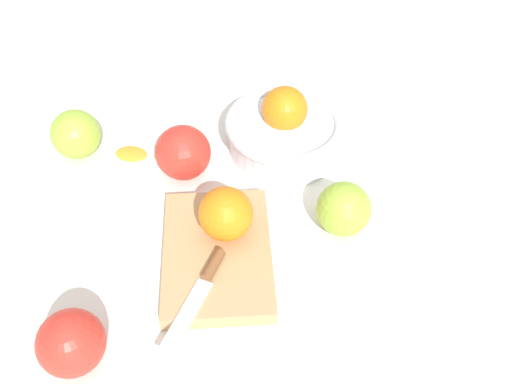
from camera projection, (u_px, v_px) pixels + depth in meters
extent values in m
plane|color=silver|center=(221.00, 216.00, 0.81)|extent=(2.40, 2.40, 0.00)
cylinder|color=silver|center=(285.00, 136.00, 0.89)|extent=(0.18, 0.18, 0.05)
torus|color=silver|center=(286.00, 124.00, 0.87)|extent=(0.19, 0.19, 0.02)
sphere|color=orange|center=(285.00, 109.00, 0.87)|extent=(0.07, 0.07, 0.07)
cube|color=tan|center=(217.00, 254.00, 0.75)|extent=(0.22, 0.17, 0.02)
sphere|color=orange|center=(228.00, 214.00, 0.74)|extent=(0.07, 0.07, 0.07)
cube|color=silver|center=(186.00, 317.00, 0.67)|extent=(0.10, 0.08, 0.00)
cylinder|color=brown|center=(213.00, 265.00, 0.72)|extent=(0.04, 0.04, 0.01)
sphere|color=red|center=(71.00, 343.00, 0.63)|extent=(0.08, 0.08, 0.08)
sphere|color=#8EB738|center=(344.00, 209.00, 0.77)|extent=(0.08, 0.08, 0.08)
sphere|color=#8EB738|center=(76.00, 134.00, 0.88)|extent=(0.08, 0.08, 0.08)
sphere|color=red|center=(183.00, 153.00, 0.84)|extent=(0.08, 0.08, 0.08)
ellipsoid|color=orange|center=(131.00, 152.00, 0.90)|extent=(0.06, 0.06, 0.01)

